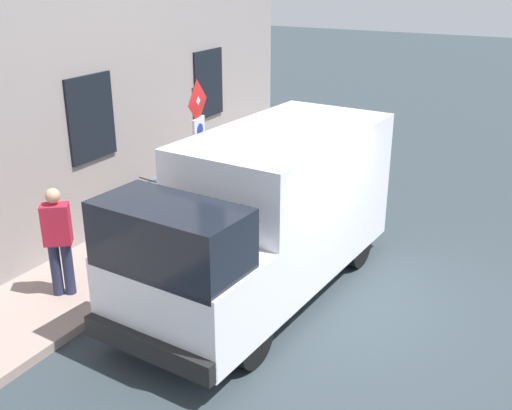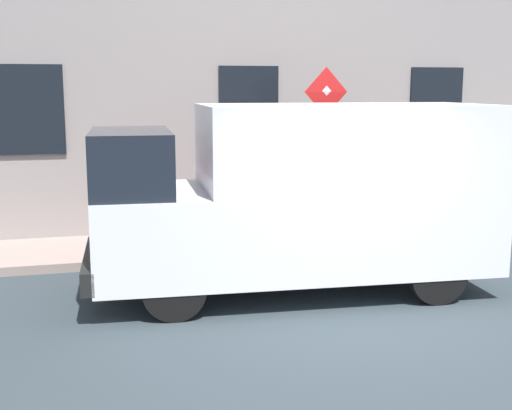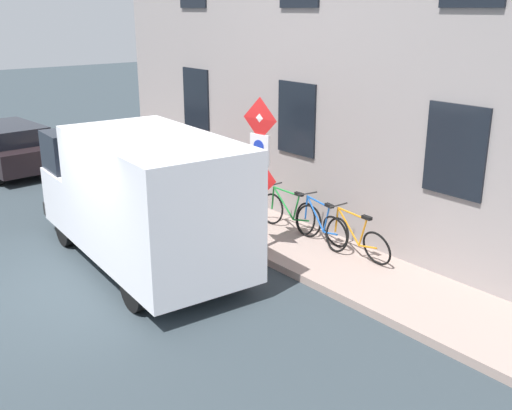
% 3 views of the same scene
% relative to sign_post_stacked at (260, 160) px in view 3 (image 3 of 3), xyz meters
% --- Properties ---
extents(ground_plane, '(80.00, 80.00, 0.00)m').
position_rel_sign_post_stacked_xyz_m(ground_plane, '(-3.18, 0.85, -1.89)').
color(ground_plane, '#2F3940').
extents(sidewalk_slab, '(1.90, 15.73, 0.14)m').
position_rel_sign_post_stacked_xyz_m(sidewalk_slab, '(0.75, 0.85, -1.82)').
color(sidewalk_slab, gray).
rests_on(sidewalk_slab, ground_plane).
extents(building_facade, '(0.75, 13.73, 7.34)m').
position_rel_sign_post_stacked_xyz_m(building_facade, '(2.04, 0.85, 1.78)').
color(building_facade, gray).
rests_on(building_facade, ground_plane).
extents(sign_post_stacked, '(0.19, 0.56, 2.78)m').
position_rel_sign_post_stacked_xyz_m(sign_post_stacked, '(0.00, 0.00, 0.00)').
color(sign_post_stacked, '#474C47').
rests_on(sign_post_stacked, sidewalk_slab).
extents(delivery_van, '(2.35, 5.45, 2.50)m').
position_rel_sign_post_stacked_xyz_m(delivery_van, '(-1.91, 1.05, -0.56)').
color(delivery_van, white).
rests_on(delivery_van, ground_plane).
extents(parked_hatchback, '(2.02, 4.11, 1.38)m').
position_rel_sign_post_stacked_xyz_m(parked_hatchback, '(-1.75, 9.47, -1.16)').
color(parked_hatchback, black).
rests_on(parked_hatchback, ground_plane).
extents(bicycle_orange, '(0.46, 1.71, 0.89)m').
position_rel_sign_post_stacked_xyz_m(bicycle_orange, '(1.14, -1.38, -1.38)').
color(bicycle_orange, black).
rests_on(bicycle_orange, sidewalk_slab).
extents(bicycle_blue, '(0.51, 1.72, 0.89)m').
position_rel_sign_post_stacked_xyz_m(bicycle_blue, '(1.14, -0.47, -1.38)').
color(bicycle_blue, black).
rests_on(bicycle_blue, sidewalk_slab).
extents(bicycle_green, '(0.46, 1.71, 0.89)m').
position_rel_sign_post_stacked_xyz_m(bicycle_green, '(1.14, 0.43, -1.38)').
color(bicycle_green, black).
rests_on(bicycle_green, sidewalk_slab).
extents(pedestrian, '(0.48, 0.45, 1.72)m').
position_rel_sign_post_stacked_xyz_m(pedestrian, '(0.63, 2.86, -0.82)').
color(pedestrian, '#262B47').
rests_on(pedestrian, sidewalk_slab).
extents(litter_bin, '(0.44, 0.44, 0.90)m').
position_rel_sign_post_stacked_xyz_m(litter_bin, '(0.15, 1.47, -1.30)').
color(litter_bin, '#2D5133').
rests_on(litter_bin, sidewalk_slab).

